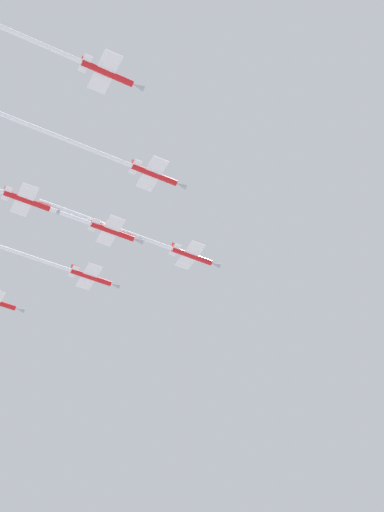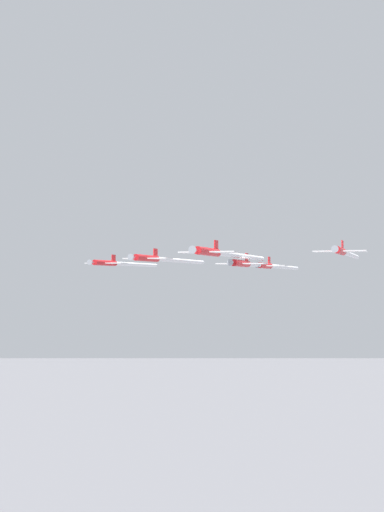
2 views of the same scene
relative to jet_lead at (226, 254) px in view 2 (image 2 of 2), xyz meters
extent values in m
cylinder|color=red|center=(-4.51, -9.12, -0.01)|extent=(5.82, 10.01, 1.29)
cone|color=#9EA3AD|center=(-7.37, -14.89, -0.01)|extent=(2.13, 2.64, 1.22)
cube|color=white|center=(-4.25, -8.60, -0.06)|extent=(10.06, 7.51, 0.21)
cube|color=white|center=(-2.47, -4.99, -0.01)|extent=(4.29, 3.23, 0.21)
cube|color=red|center=(-2.51, -5.07, 1.05)|extent=(1.00, 1.76, 2.11)
cylinder|color=white|center=(5.21, 10.55, -0.01)|extent=(15.59, 30.29, 0.90)
cylinder|color=red|center=(20.57, -0.64, 0.64)|extent=(5.82, 10.01, 1.29)
cone|color=#9EA3AD|center=(17.71, -6.41, 0.64)|extent=(2.13, 2.64, 1.22)
cube|color=white|center=(20.83, -0.12, 0.58)|extent=(10.06, 7.51, 0.21)
cube|color=white|center=(22.61, 3.49, 0.64)|extent=(4.29, 3.23, 0.21)
cube|color=red|center=(22.57, 3.41, 1.69)|extent=(1.00, 1.76, 2.11)
cylinder|color=white|center=(29.77, 17.98, 0.64)|extent=(14.55, 28.19, 0.90)
cylinder|color=red|center=(-12.99, 15.96, -0.28)|extent=(5.82, 10.01, 1.29)
cone|color=#9EA3AD|center=(-15.85, 10.18, -0.28)|extent=(2.13, 2.64, 1.22)
cube|color=white|center=(-12.74, 16.48, -0.34)|extent=(10.06, 7.51, 0.21)
cube|color=white|center=(-10.95, 20.09, -0.28)|extent=(4.29, 3.23, 0.21)
cube|color=red|center=(-10.99, 20.01, 0.77)|extent=(1.00, 1.76, 2.11)
cylinder|color=white|center=(-4.03, 34.08, -0.28)|extent=(14.06, 27.20, 0.90)
cylinder|color=red|center=(4.62, 9.34, -1.41)|extent=(5.82, 10.01, 1.29)
cone|color=#9EA3AD|center=(1.76, 3.56, -1.41)|extent=(2.13, 2.64, 1.22)
cube|color=white|center=(4.88, 9.86, -1.47)|extent=(10.06, 7.51, 0.21)
cube|color=white|center=(6.66, 13.47, -1.41)|extent=(4.29, 3.23, 0.21)
cube|color=red|center=(6.62, 13.39, -0.36)|extent=(1.00, 1.76, 2.11)
cylinder|color=white|center=(13.76, 27.82, -1.41)|extent=(14.42, 27.92, 0.90)
cylinder|color=red|center=(-21.48, 41.04, -0.63)|extent=(5.82, 10.01, 1.29)
cone|color=#9EA3AD|center=(-24.33, 35.26, -0.63)|extent=(2.13, 2.64, 1.22)
cube|color=white|center=(-21.22, 41.56, -0.69)|extent=(10.06, 7.51, 0.21)
cube|color=white|center=(-19.43, 45.17, -0.63)|extent=(4.29, 3.23, 0.21)
cube|color=red|center=(-19.48, 45.09, 0.42)|extent=(1.00, 1.76, 2.11)
cylinder|color=white|center=(-13.39, 57.39, -0.63)|extent=(12.31, 23.66, 0.90)
cylinder|color=red|center=(13.74, 27.80, -1.44)|extent=(5.82, 10.01, 1.29)
cone|color=#9EA3AD|center=(10.89, 22.02, -1.44)|extent=(2.13, 2.64, 1.22)
cube|color=white|center=(14.00, 28.32, -1.50)|extent=(10.06, 7.51, 0.21)
cube|color=white|center=(15.79, 31.93, -1.44)|extent=(4.29, 3.23, 0.21)
cube|color=red|center=(15.75, 31.85, -0.38)|extent=(1.00, 1.76, 2.11)
cylinder|color=white|center=(23.94, 48.41, -1.44)|extent=(16.52, 32.18, 0.90)
camera|label=1|loc=(-79.89, 92.46, -126.94)|focal=52.21mm
camera|label=2|loc=(-19.62, -110.15, -4.32)|focal=44.80mm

